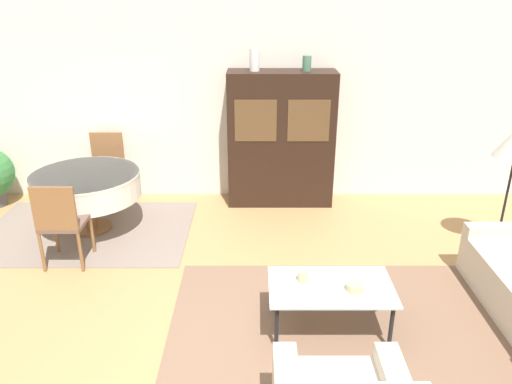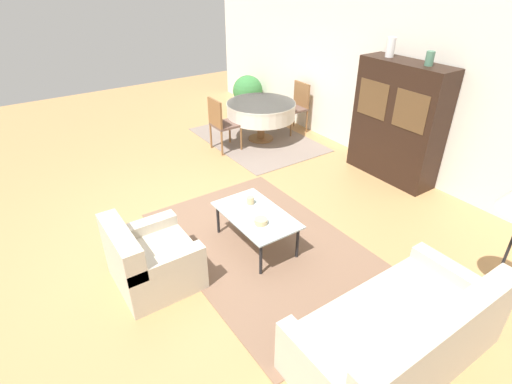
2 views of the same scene
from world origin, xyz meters
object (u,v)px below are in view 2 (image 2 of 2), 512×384
display_cabinet (398,122)px  couch (400,336)px  dining_table (261,110)px  bowl (261,221)px  potted_plant (248,92)px  coffee_table (256,217)px  armchair (150,260)px  cup (250,200)px  dining_chair_near (221,121)px  vase_tall (391,47)px  dining_chair_far (297,104)px  vase_short (430,58)px

display_cabinet → couch: bearing=-49.3°
couch → dining_table: couch is taller
bowl → potted_plant: (-4.44, 2.73, -0.03)m
coffee_table → bowl: bearing=-18.4°
armchair → cup: size_ratio=9.21×
armchair → dining_chair_near: bearing=137.5°
dining_chair_near → cup: size_ratio=10.25×
display_cabinet → bowl: (0.50, -2.88, -0.42)m
couch → armchair: size_ratio=2.17×
armchair → vase_tall: vase_tall is taller
armchair → cup: (-0.14, 1.37, 0.20)m
dining_chair_far → bowl: size_ratio=6.23×
dining_table → bowl: 3.50m
coffee_table → vase_tall: 3.27m
couch → dining_chair_near: bearing=78.2°
display_cabinet → dining_table: display_cabinet is taller
display_cabinet → bowl: size_ratio=11.74×
dining_table → dining_chair_far: bearing=90.0°
coffee_table → vase_tall: vase_tall is taller
dining_table → vase_tall: vase_tall is taller
armchair → cup: 1.39m
couch → display_cabinet: bearing=40.7°
vase_tall → potted_plant: vase_tall is taller
display_cabinet → vase_short: bearing=0.2°
cup → potted_plant: 4.78m
potted_plant → display_cabinet: bearing=2.1°
dining_chair_near → potted_plant: (-1.57, 1.59, -0.10)m
coffee_table → cup: bearing=161.9°
coffee_table → cup: cup is taller
couch → cup: 2.28m
couch → dining_chair_far: 5.44m
couch → cup: couch is taller
coffee_table → vase_tall: (-0.66, 2.82, 1.53)m
vase_tall → dining_chair_near: bearing=-139.3°
couch → potted_plant: potted_plant is taller
armchair → dining_table: 4.15m
vase_short → couch: bearing=-53.3°
dining_chair_near → dining_chair_far: size_ratio=1.00×
vase_short → bowl: bearing=-86.2°
couch → dining_chair_far: bearing=60.1°
couch → vase_short: vase_short is taller
dining_table → potted_plant: bearing=155.1°
dining_chair_near → cup: 2.64m
dining_table → dining_chair_near: 0.87m
bowl → vase_tall: vase_tall is taller
dining_chair_near → dining_chair_far: (0.00, 1.73, 0.00)m
bowl → vase_short: size_ratio=0.81×
potted_plant → cup: bearing=-32.9°
display_cabinet → potted_plant: 3.97m
dining_table → cup: 3.08m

